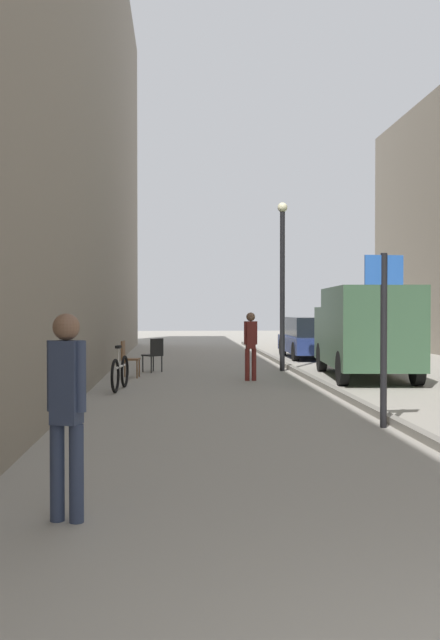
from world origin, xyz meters
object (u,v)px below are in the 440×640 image
Objects in this scene: cafe_chair_near_window at (127,356)px; delivery_van at (365,330)px; pedestrian_main_foreground at (251,341)px; bicycle_leaning at (120,373)px; street_sign_post at (384,324)px; pedestrian_mid_block at (67,402)px; parked_car at (312,338)px; lamp_post at (282,275)px; cafe_chair_by_doorway at (154,353)px.

delivery_van is at bearing 90.70° from cafe_chair_near_window.
cafe_chair_near_window is (-3.07, 0.95, -0.42)m from pedestrian_main_foreground.
bicycle_leaning is 1.88× the size of cafe_chair_near_window.
street_sign_post is 8.91m from cafe_chair_near_window.
pedestrian_mid_block is 9.35m from bicycle_leaning.
parked_car is 5.70m from lamp_post.
cafe_chair_near_window is at bearing -155.09° from cafe_chair_by_doorway.
cafe_chair_by_doorway is at bearing -74.13° from street_sign_post.
pedestrian_main_foreground is at bearing -114.60° from lamp_post.
lamp_post is 5.06× the size of cafe_chair_near_window.
delivery_van reaches higher than cafe_chair_by_doorway.
cafe_chair_by_doorway is at bearing 161.39° from cafe_chair_near_window.
lamp_post reaches higher than cafe_chair_by_doorway.
pedestrian_mid_block is at bearing -111.90° from delivery_van.
lamp_post is at bearing -109.95° from parked_car.
pedestrian_main_foreground is 3.33m from lamp_post.
cafe_chair_near_window is (-6.04, 0.52, -0.69)m from delivery_van.
cafe_chair_near_window and cafe_chair_by_doorway have the same top height.
lamp_post is 5.04m from cafe_chair_near_window.
street_sign_post is (-1.75, -14.36, 0.83)m from parked_car.
pedestrian_main_foreground is 11.43m from pedestrian_mid_block.
bicycle_leaning is at bearing 109.09° from pedestrian_mid_block.
pedestrian_mid_block reaches higher than cafe_chair_by_doorway.
parked_car is at bearing 69.99° from lamp_post.
pedestrian_main_foreground is at bearing -111.54° from parked_car.
bicycle_leaning is (-4.22, -4.34, -2.34)m from lamp_post.
lamp_post is at bearing 134.39° from delivery_van.
parked_car is 14.49m from street_sign_post.
parked_car is at bearing 63.77° from bicycle_leaning.
delivery_van is at bearing -90.22° from parked_car.
pedestrian_main_foreground is 1.78× the size of cafe_chair_near_window.
pedestrian_mid_block is 12.06m from cafe_chair_near_window.
cafe_chair_near_window is (-0.03, 2.72, 0.17)m from bicycle_leaning.
cafe_chair_near_window is (-4.33, 7.73, -1.00)m from street_sign_post.
lamp_post reaches higher than pedestrian_mid_block.
pedestrian_main_foreground is 8.16m from parked_car.
pedestrian_mid_block is 0.99× the size of bicycle_leaning.
cafe_chair_by_doorway is at bearing -176.98° from lamp_post.
cafe_chair_near_window is at bearing -159.13° from lamp_post.
pedestrian_main_foreground reaches higher than parked_car.
street_sign_post reaches higher than parked_car.
cafe_chair_by_doorway is (-3.68, 9.16, -1.00)m from street_sign_post.
parked_car is 4.47× the size of cafe_chair_near_window.
street_sign_post is (-1.71, -7.21, 0.31)m from delivery_van.
lamp_post reaches higher than delivery_van.
delivery_van is 5.63× the size of cafe_chair_near_window.
parked_car is 8.99m from cafe_chair_near_window.
pedestrian_mid_block is 14.32m from lamp_post.
pedestrian_main_foreground is 0.32× the size of delivery_van.
lamp_post is 4.21m from cafe_chair_by_doorway.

